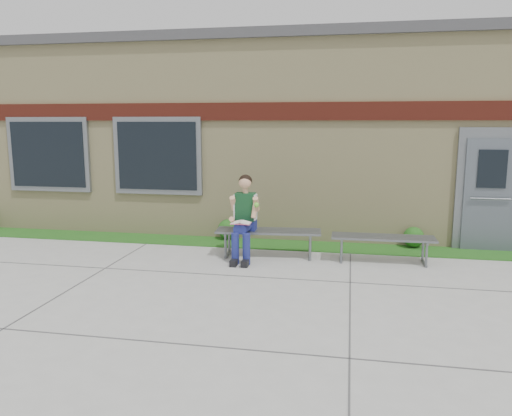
# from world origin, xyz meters

# --- Properties ---
(ground) EXTENTS (80.00, 80.00, 0.00)m
(ground) POSITION_xyz_m (0.00, 0.00, 0.00)
(ground) COLOR #9E9E99
(ground) RESTS_ON ground
(grass_strip) EXTENTS (16.00, 0.80, 0.02)m
(grass_strip) POSITION_xyz_m (0.00, 2.60, 0.01)
(grass_strip) COLOR #165317
(grass_strip) RESTS_ON ground
(school_building) EXTENTS (16.20, 6.22, 4.20)m
(school_building) POSITION_xyz_m (-0.00, 5.99, 2.10)
(school_building) COLOR beige
(school_building) RESTS_ON ground
(bench_left) EXTENTS (1.91, 0.67, 0.49)m
(bench_left) POSITION_xyz_m (-0.46, 1.75, 0.37)
(bench_left) COLOR slate
(bench_left) RESTS_ON ground
(bench_right) EXTENTS (1.75, 0.51, 0.45)m
(bench_right) POSITION_xyz_m (1.54, 1.75, 0.35)
(bench_right) COLOR slate
(bench_right) RESTS_ON ground
(girl) EXTENTS (0.54, 0.89, 1.48)m
(girl) POSITION_xyz_m (-0.86, 1.53, 0.77)
(girl) COLOR navy
(girl) RESTS_ON ground
(shrub_mid) EXTENTS (0.41, 0.41, 0.41)m
(shrub_mid) POSITION_xyz_m (-1.48, 2.85, 0.23)
(shrub_mid) COLOR #165317
(shrub_mid) RESTS_ON grass_strip
(shrub_east) EXTENTS (0.39, 0.39, 0.39)m
(shrub_east) POSITION_xyz_m (2.18, 2.85, 0.22)
(shrub_east) COLOR #165317
(shrub_east) RESTS_ON grass_strip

